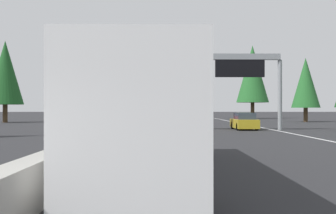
{
  "coord_description": "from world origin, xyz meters",
  "views": [
    {
      "loc": [
        -2.88,
        -2.19,
        1.85
      ],
      "look_at": [
        67.24,
        -2.74,
        2.08
      ],
      "focal_mm": 44.46,
      "sensor_mm": 36.0,
      "label": 1
    }
  ],
  "objects_px": {
    "sedan_distant_a": "(160,119)",
    "conifer_right_far": "(253,74)",
    "bus_distant_b": "(146,113)",
    "sedan_far_right": "(244,122)",
    "sign_gantry_overhead": "(210,69)",
    "conifer_right_mid": "(306,83)",
    "sedan_far_left": "(192,118)",
    "conifer_left_near": "(5,73)",
    "pickup_near_center": "(163,113)",
    "minivan_mid_center": "(178,112)"
  },
  "relations": [
    {
      "from": "sign_gantry_overhead",
      "to": "bus_distant_b",
      "type": "xyz_separation_m",
      "value": [
        -23.45,
        4.38,
        -3.46
      ]
    },
    {
      "from": "sign_gantry_overhead",
      "to": "conifer_left_near",
      "type": "distance_m",
      "value": 31.48
    },
    {
      "from": "sedan_far_left",
      "to": "pickup_near_center",
      "type": "bearing_deg",
      "value": 7.49
    },
    {
      "from": "sign_gantry_overhead",
      "to": "conifer_left_near",
      "type": "xyz_separation_m",
      "value": [
        19.33,
        24.81,
        1.37
      ]
    },
    {
      "from": "bus_distant_b",
      "to": "sign_gantry_overhead",
      "type": "bearing_deg",
      "value": -10.58
    },
    {
      "from": "conifer_right_far",
      "to": "conifer_right_mid",
      "type": "bearing_deg",
      "value": -169.81
    },
    {
      "from": "sign_gantry_overhead",
      "to": "bus_distant_b",
      "type": "bearing_deg",
      "value": 169.42
    },
    {
      "from": "sedan_far_right",
      "to": "minivan_mid_center",
      "type": "distance_m",
      "value": 59.57
    },
    {
      "from": "minivan_mid_center",
      "to": "conifer_right_mid",
      "type": "bearing_deg",
      "value": -157.02
    },
    {
      "from": "sign_gantry_overhead",
      "to": "conifer_right_mid",
      "type": "distance_m",
      "value": 26.88
    },
    {
      "from": "bus_distant_b",
      "to": "conifer_right_far",
      "type": "bearing_deg",
      "value": -14.54
    },
    {
      "from": "minivan_mid_center",
      "to": "conifer_left_near",
      "type": "height_order",
      "value": "conifer_left_near"
    },
    {
      "from": "bus_distant_b",
      "to": "conifer_right_far",
      "type": "xyz_separation_m",
      "value": [
        64.1,
        -16.63,
        6.44
      ]
    },
    {
      "from": "sedan_far_right",
      "to": "conifer_right_far",
      "type": "bearing_deg",
      "value": -12.96
    },
    {
      "from": "sedan_distant_a",
      "to": "conifer_right_far",
      "type": "distance_m",
      "value": 36.51
    },
    {
      "from": "sedan_far_right",
      "to": "pickup_near_center",
      "type": "distance_m",
      "value": 44.0
    },
    {
      "from": "sedan_far_right",
      "to": "pickup_near_center",
      "type": "bearing_deg",
      "value": 9.48
    },
    {
      "from": "sign_gantry_overhead",
      "to": "pickup_near_center",
      "type": "height_order",
      "value": "sign_gantry_overhead"
    },
    {
      "from": "sedan_far_right",
      "to": "conifer_left_near",
      "type": "height_order",
      "value": "conifer_left_near"
    },
    {
      "from": "sedan_far_left",
      "to": "conifer_left_near",
      "type": "height_order",
      "value": "conifer_left_near"
    },
    {
      "from": "sedan_far_left",
      "to": "conifer_right_mid",
      "type": "relative_size",
      "value": 0.5
    },
    {
      "from": "sign_gantry_overhead",
      "to": "pickup_near_center",
      "type": "bearing_deg",
      "value": 5.35
    },
    {
      "from": "bus_distant_b",
      "to": "sedan_far_right",
      "type": "relative_size",
      "value": 2.61
    },
    {
      "from": "bus_distant_b",
      "to": "sedan_far_left",
      "type": "distance_m",
      "value": 39.85
    },
    {
      "from": "sedan_far_right",
      "to": "conifer_right_mid",
      "type": "relative_size",
      "value": 0.5
    },
    {
      "from": "minivan_mid_center",
      "to": "sedan_far_right",
      "type": "bearing_deg",
      "value": -176.36
    },
    {
      "from": "bus_distant_b",
      "to": "sedan_far_left",
      "type": "height_order",
      "value": "bus_distant_b"
    },
    {
      "from": "sedan_distant_a",
      "to": "conifer_left_near",
      "type": "distance_m",
      "value": 23.63
    },
    {
      "from": "pickup_near_center",
      "to": "conifer_right_mid",
      "type": "distance_m",
      "value": 30.22
    },
    {
      "from": "sign_gantry_overhead",
      "to": "conifer_right_far",
      "type": "bearing_deg",
      "value": -16.77
    },
    {
      "from": "sedan_far_left",
      "to": "sedan_distant_a",
      "type": "height_order",
      "value": "same"
    },
    {
      "from": "pickup_near_center",
      "to": "sedan_distant_a",
      "type": "xyz_separation_m",
      "value": [
        -35.28,
        0.22,
        -0.23
      ]
    },
    {
      "from": "bus_distant_b",
      "to": "conifer_left_near",
      "type": "height_order",
      "value": "conifer_left_near"
    },
    {
      "from": "conifer_right_mid",
      "to": "conifer_left_near",
      "type": "relative_size",
      "value": 0.82
    },
    {
      "from": "bus_distant_b",
      "to": "sedan_far_left",
      "type": "relative_size",
      "value": 2.61
    },
    {
      "from": "sedan_far_left",
      "to": "sedan_distant_a",
      "type": "xyz_separation_m",
      "value": [
        -7.19,
        3.91,
        0.0
      ]
    },
    {
      "from": "sedan_distant_a",
      "to": "bus_distant_b",
      "type": "bearing_deg",
      "value": 179.98
    },
    {
      "from": "sedan_far_left",
      "to": "sedan_distant_a",
      "type": "distance_m",
      "value": 8.19
    },
    {
      "from": "pickup_near_center",
      "to": "sedan_distant_a",
      "type": "relative_size",
      "value": 1.27
    },
    {
      "from": "bus_distant_b",
      "to": "pickup_near_center",
      "type": "bearing_deg",
      "value": -0.2
    },
    {
      "from": "conifer_left_near",
      "to": "sign_gantry_overhead",
      "type": "bearing_deg",
      "value": -127.93
    },
    {
      "from": "sign_gantry_overhead",
      "to": "conifer_right_far",
      "type": "height_order",
      "value": "conifer_right_far"
    },
    {
      "from": "sign_gantry_overhead",
      "to": "sedan_far_right",
      "type": "xyz_separation_m",
      "value": [
        0.89,
        -3.1,
        -4.49
      ]
    },
    {
      "from": "bus_distant_b",
      "to": "conifer_right_mid",
      "type": "height_order",
      "value": "conifer_right_mid"
    },
    {
      "from": "sign_gantry_overhead",
      "to": "sedan_distant_a",
      "type": "xyz_separation_m",
      "value": [
        9.01,
        4.37,
        -4.49
      ]
    },
    {
      "from": "pickup_near_center",
      "to": "minivan_mid_center",
      "type": "bearing_deg",
      "value": -12.16
    },
    {
      "from": "conifer_right_mid",
      "to": "conifer_left_near",
      "type": "bearing_deg",
      "value": 93.6
    },
    {
      "from": "sign_gantry_overhead",
      "to": "conifer_right_mid",
      "type": "bearing_deg",
      "value": -35.54
    },
    {
      "from": "sign_gantry_overhead",
      "to": "pickup_near_center",
      "type": "xyz_separation_m",
      "value": [
        44.28,
        4.15,
        -4.26
      ]
    },
    {
      "from": "pickup_near_center",
      "to": "conifer_left_near",
      "type": "distance_m",
      "value": 32.88
    }
  ]
}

